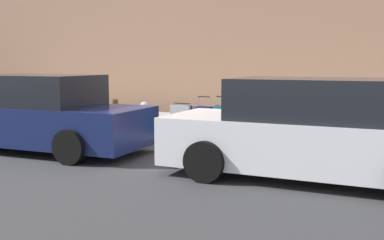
{
  "coord_description": "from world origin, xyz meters",
  "views": [
    {
      "loc": [
        -4.95,
        8.68,
        1.81
      ],
      "look_at": [
        -0.97,
        0.21,
        0.64
      ],
      "focal_mm": 42.99,
      "sensor_mm": 36.0,
      "label": 1
    }
  ],
  "objects_px": {
    "suitcase_red_2": "(241,124)",
    "parked_car_white_0": "(311,132)",
    "suitcase_olive_1": "(263,125)",
    "fire_hydrant": "(144,117)",
    "suitcase_navy_4": "(204,122)",
    "parked_car_navy_1": "(37,115)",
    "suitcase_teal_3": "(222,122)",
    "bollard_post": "(116,116)",
    "suitcase_black_0": "(290,128)",
    "suitcase_silver_5": "(182,121)"
  },
  "relations": [
    {
      "from": "suitcase_red_2",
      "to": "parked_car_white_0",
      "type": "distance_m",
      "value": 2.86
    },
    {
      "from": "suitcase_olive_1",
      "to": "fire_hydrant",
      "type": "bearing_deg",
      "value": -0.93
    },
    {
      "from": "suitcase_navy_4",
      "to": "fire_hydrant",
      "type": "xyz_separation_m",
      "value": [
        1.53,
        0.02,
        0.04
      ]
    },
    {
      "from": "parked_car_white_0",
      "to": "parked_car_navy_1",
      "type": "height_order",
      "value": "parked_car_white_0"
    },
    {
      "from": "suitcase_teal_3",
      "to": "parked_car_navy_1",
      "type": "bearing_deg",
      "value": 33.75
    },
    {
      "from": "suitcase_red_2",
      "to": "bollard_post",
      "type": "distance_m",
      "value": 3.13
    },
    {
      "from": "suitcase_black_0",
      "to": "suitcase_red_2",
      "type": "bearing_deg",
      "value": -3.01
    },
    {
      "from": "suitcase_teal_3",
      "to": "parked_car_navy_1",
      "type": "distance_m",
      "value": 3.92
    },
    {
      "from": "suitcase_teal_3",
      "to": "suitcase_silver_5",
      "type": "relative_size",
      "value": 1.23
    },
    {
      "from": "suitcase_navy_4",
      "to": "parked_car_white_0",
      "type": "relative_size",
      "value": 0.2
    },
    {
      "from": "suitcase_black_0",
      "to": "bollard_post",
      "type": "height_order",
      "value": "bollard_post"
    },
    {
      "from": "suitcase_teal_3",
      "to": "parked_car_white_0",
      "type": "distance_m",
      "value": 3.2
    },
    {
      "from": "suitcase_black_0",
      "to": "parked_car_white_0",
      "type": "distance_m",
      "value": 2.24
    },
    {
      "from": "suitcase_navy_4",
      "to": "suitcase_silver_5",
      "type": "height_order",
      "value": "suitcase_navy_4"
    },
    {
      "from": "suitcase_navy_4",
      "to": "parked_car_white_0",
      "type": "height_order",
      "value": "parked_car_white_0"
    },
    {
      "from": "parked_car_white_0",
      "to": "suitcase_teal_3",
      "type": "bearing_deg",
      "value": -42.94
    },
    {
      "from": "parked_car_white_0",
      "to": "fire_hydrant",
      "type": "bearing_deg",
      "value": -26.35
    },
    {
      "from": "suitcase_olive_1",
      "to": "suitcase_black_0",
      "type": "bearing_deg",
      "value": 178.76
    },
    {
      "from": "suitcase_navy_4",
      "to": "parked_car_navy_1",
      "type": "bearing_deg",
      "value": 37.37
    },
    {
      "from": "parked_car_white_0",
      "to": "suitcase_olive_1",
      "type": "bearing_deg",
      "value": -56.42
    },
    {
      "from": "suitcase_olive_1",
      "to": "parked_car_white_0",
      "type": "relative_size",
      "value": 0.18
    },
    {
      "from": "suitcase_navy_4",
      "to": "suitcase_black_0",
      "type": "bearing_deg",
      "value": 177.53
    },
    {
      "from": "parked_car_white_0",
      "to": "parked_car_navy_1",
      "type": "relative_size",
      "value": 0.96
    },
    {
      "from": "suitcase_red_2",
      "to": "suitcase_black_0",
      "type": "bearing_deg",
      "value": 176.99
    },
    {
      "from": "suitcase_black_0",
      "to": "fire_hydrant",
      "type": "xyz_separation_m",
      "value": [
        3.5,
        -0.06,
        0.04
      ]
    },
    {
      "from": "suitcase_olive_1",
      "to": "suitcase_navy_4",
      "type": "bearing_deg",
      "value": -2.98
    },
    {
      "from": "suitcase_red_2",
      "to": "fire_hydrant",
      "type": "xyz_separation_m",
      "value": [
        2.41,
        -0.0,
        0.04
      ]
    },
    {
      "from": "suitcase_black_0",
      "to": "suitcase_olive_1",
      "type": "height_order",
      "value": "suitcase_olive_1"
    },
    {
      "from": "suitcase_silver_5",
      "to": "parked_car_navy_1",
      "type": "height_order",
      "value": "parked_car_navy_1"
    },
    {
      "from": "suitcase_black_0",
      "to": "suitcase_navy_4",
      "type": "relative_size",
      "value": 0.81
    },
    {
      "from": "suitcase_silver_5",
      "to": "suitcase_teal_3",
      "type": "bearing_deg",
      "value": -173.1
    },
    {
      "from": "suitcase_navy_4",
      "to": "fire_hydrant",
      "type": "relative_size",
      "value": 1.24
    },
    {
      "from": "suitcase_olive_1",
      "to": "bollard_post",
      "type": "height_order",
      "value": "suitcase_olive_1"
    },
    {
      "from": "suitcase_black_0",
      "to": "suitcase_teal_3",
      "type": "relative_size",
      "value": 0.8
    },
    {
      "from": "parked_car_navy_1",
      "to": "suitcase_navy_4",
      "type": "bearing_deg",
      "value": -142.63
    },
    {
      "from": "suitcase_black_0",
      "to": "parked_car_navy_1",
      "type": "relative_size",
      "value": 0.16
    },
    {
      "from": "suitcase_teal_3",
      "to": "suitcase_navy_4",
      "type": "height_order",
      "value": "suitcase_teal_3"
    },
    {
      "from": "suitcase_navy_4",
      "to": "fire_hydrant",
      "type": "height_order",
      "value": "suitcase_navy_4"
    },
    {
      "from": "suitcase_olive_1",
      "to": "suitcase_silver_5",
      "type": "bearing_deg",
      "value": 0.65
    },
    {
      "from": "suitcase_red_2",
      "to": "suitcase_teal_3",
      "type": "height_order",
      "value": "suitcase_teal_3"
    },
    {
      "from": "suitcase_silver_5",
      "to": "parked_car_white_0",
      "type": "relative_size",
      "value": 0.17
    },
    {
      "from": "suitcase_silver_5",
      "to": "bollard_post",
      "type": "height_order",
      "value": "bollard_post"
    },
    {
      "from": "suitcase_teal_3",
      "to": "suitcase_olive_1",
      "type": "bearing_deg",
      "value": 174.5
    },
    {
      "from": "suitcase_black_0",
      "to": "parked_car_white_0",
      "type": "bearing_deg",
      "value": 111.31
    },
    {
      "from": "suitcase_black_0",
      "to": "suitcase_red_2",
      "type": "xyz_separation_m",
      "value": [
        1.09,
        -0.06,
        -0.0
      ]
    },
    {
      "from": "parked_car_white_0",
      "to": "parked_car_navy_1",
      "type": "xyz_separation_m",
      "value": [
        5.6,
        0.0,
        -0.0
      ]
    },
    {
      "from": "suitcase_red_2",
      "to": "suitcase_teal_3",
      "type": "bearing_deg",
      "value": -6.1
    },
    {
      "from": "suitcase_olive_1",
      "to": "suitcase_teal_3",
      "type": "relative_size",
      "value": 0.85
    },
    {
      "from": "suitcase_olive_1",
      "to": "parked_car_white_0",
      "type": "distance_m",
      "value": 2.51
    },
    {
      "from": "suitcase_olive_1",
      "to": "fire_hydrant",
      "type": "height_order",
      "value": "suitcase_olive_1"
    }
  ]
}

